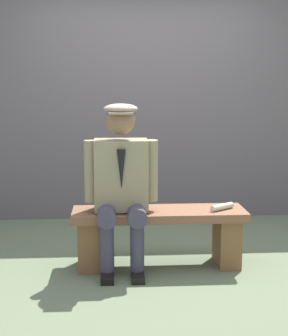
% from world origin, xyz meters
% --- Properties ---
extents(ground_plane, '(30.00, 30.00, 0.00)m').
position_xyz_m(ground_plane, '(0.00, 0.00, 0.00)').
color(ground_plane, '#627153').
extents(bench, '(1.42, 0.41, 0.48)m').
position_xyz_m(bench, '(0.00, 0.00, 0.31)').
color(bench, brown).
rests_on(bench, ground).
extents(seated_man, '(0.60, 0.54, 1.35)m').
position_xyz_m(seated_man, '(0.31, 0.05, 0.75)').
color(seated_man, gray).
rests_on(seated_man, ground).
extents(rolled_magazine, '(0.22, 0.17, 0.05)m').
position_xyz_m(rolled_magazine, '(-0.52, 0.03, 0.50)').
color(rolled_magazine, beige).
rests_on(rolled_magazine, bench).
extents(stadium_wall, '(12.00, 0.24, 2.59)m').
position_xyz_m(stadium_wall, '(0.00, -1.67, 1.29)').
color(stadium_wall, '#5F585E').
rests_on(stadium_wall, ground).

